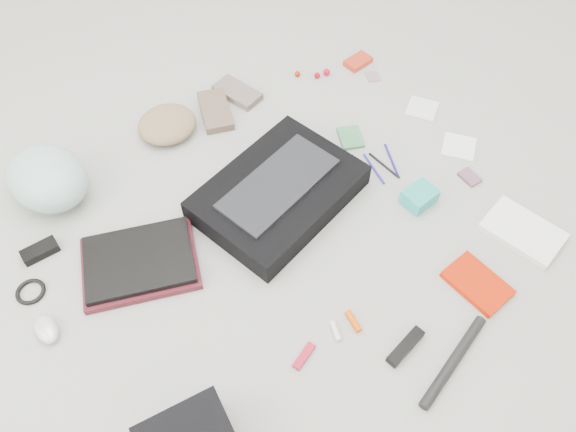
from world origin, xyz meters
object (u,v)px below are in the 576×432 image
messenger_bag (279,193)px  bike_helmet (47,178)px  laptop (139,260)px  book_red (477,283)px  accordion_wallet (419,197)px

messenger_bag → bike_helmet: bike_helmet is taller
laptop → bike_helmet: (-0.13, 0.40, 0.05)m
bike_helmet → book_red: bike_helmet is taller
messenger_bag → bike_helmet: 0.74m
laptop → accordion_wallet: (0.87, -0.25, -0.01)m
bike_helmet → book_red: 1.37m
laptop → bike_helmet: size_ratio=1.11×
messenger_bag → book_red: size_ratio=2.76×
laptop → book_red: bearing=-18.4°
book_red → accordion_wallet: (0.05, 0.33, 0.02)m
book_red → messenger_bag: bearing=112.1°
accordion_wallet → laptop: bearing=155.8°
bike_helmet → accordion_wallet: bike_helmet is taller
bike_helmet → accordion_wallet: 1.20m
book_red → accordion_wallet: bearing=73.2°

